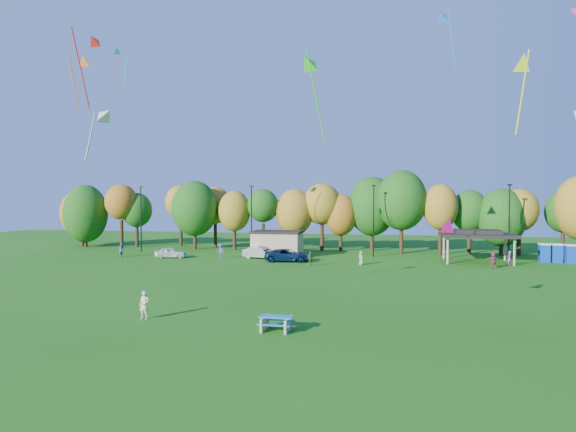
% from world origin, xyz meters
% --- Properties ---
extents(ground, '(160.00, 160.00, 0.00)m').
position_xyz_m(ground, '(0.00, 0.00, 0.00)').
color(ground, '#19600F').
rests_on(ground, ground).
extents(tree_line, '(93.57, 10.55, 11.15)m').
position_xyz_m(tree_line, '(-1.03, 45.51, 5.91)').
color(tree_line, black).
rests_on(tree_line, ground).
extents(lamp_posts, '(64.50, 0.25, 9.09)m').
position_xyz_m(lamp_posts, '(2.00, 40.00, 4.90)').
color(lamp_posts, black).
rests_on(lamp_posts, ground).
extents(utility_building, '(6.30, 4.30, 3.25)m').
position_xyz_m(utility_building, '(-10.00, 38.00, 1.64)').
color(utility_building, tan).
rests_on(utility_building, ground).
extents(pavilion, '(8.20, 6.20, 3.77)m').
position_xyz_m(pavilion, '(14.00, 37.00, 3.23)').
color(pavilion, tan).
rests_on(pavilion, ground).
extents(porta_potties, '(3.75, 1.84, 2.18)m').
position_xyz_m(porta_potties, '(22.91, 38.53, 1.10)').
color(porta_potties, '#0C3CA2').
rests_on(porta_potties, ground).
extents(picnic_table, '(1.92, 1.60, 0.82)m').
position_xyz_m(picnic_table, '(-1.56, 2.31, 0.48)').
color(picnic_table, tan).
rests_on(picnic_table, ground).
extents(kite_flyer, '(0.64, 0.42, 1.74)m').
position_xyz_m(kite_flyer, '(-10.10, 3.26, 0.87)').
color(kite_flyer, beige).
rests_on(kite_flyer, ground).
extents(car_a, '(4.10, 2.39, 1.31)m').
position_xyz_m(car_a, '(-22.52, 33.53, 0.66)').
color(car_a, white).
rests_on(car_a, ground).
extents(car_b, '(4.78, 2.63, 1.49)m').
position_xyz_m(car_b, '(-11.38, 35.17, 0.75)').
color(car_b, '#96969B').
rests_on(car_b, ground).
extents(car_c, '(5.66, 3.22, 1.49)m').
position_xyz_m(car_c, '(-7.54, 33.00, 0.74)').
color(car_c, '#0B2247').
rests_on(car_c, ground).
extents(car_d, '(4.67, 1.99, 1.34)m').
position_xyz_m(car_d, '(-8.20, 33.68, 0.67)').
color(car_d, black).
rests_on(car_d, ground).
extents(far_person_0, '(0.94, 0.93, 1.59)m').
position_xyz_m(far_person_0, '(-4.34, 29.73, 0.80)').
color(far_person_0, '#4B7044').
rests_on(far_person_0, ground).
extents(far_person_1, '(0.68, 0.70, 1.61)m').
position_xyz_m(far_person_1, '(16.99, 34.59, 0.81)').
color(far_person_1, '#AA55B5').
rests_on(far_person_1, ground).
extents(far_person_2, '(0.81, 0.91, 1.56)m').
position_xyz_m(far_person_2, '(1.05, 31.80, 0.78)').
color(far_person_2, '#81A370').
rests_on(far_person_2, ground).
extents(far_person_3, '(1.65, 0.74, 1.72)m').
position_xyz_m(far_person_3, '(14.92, 32.04, 0.86)').
color(far_person_3, '#943E54').
rests_on(far_person_3, ground).
extents(far_person_4, '(0.88, 1.01, 1.77)m').
position_xyz_m(far_person_4, '(-28.88, 32.99, 0.89)').
color(far_person_4, '#4B73A6').
rests_on(far_person_4, ground).
extents(far_person_5, '(1.34, 1.02, 1.83)m').
position_xyz_m(far_person_5, '(-16.22, 34.06, 0.92)').
color(far_person_5, '#4B4496').
rests_on(far_person_5, ground).
extents(kite_0, '(2.60, 4.21, 7.44)m').
position_xyz_m(kite_0, '(-1.99, 15.11, 18.15)').
color(kite_0, '#26D81C').
extents(kite_1, '(1.54, 1.69, 1.36)m').
position_xyz_m(kite_1, '(8.12, 8.30, 5.77)').
color(kite_1, '#FA0D80').
extents(kite_3, '(1.50, 3.29, 5.43)m').
position_xyz_m(kite_3, '(12.57, 9.39, 15.92)').
color(kite_3, '#F0FF1A').
extents(kite_4, '(1.79, 1.70, 1.45)m').
position_xyz_m(kite_4, '(17.58, 16.00, 20.98)').
color(kite_4, '#C7215C').
extents(kite_5, '(1.26, 3.22, 5.39)m').
position_xyz_m(kite_5, '(-23.93, 18.06, 20.33)').
color(kite_5, orange).
extents(kite_7, '(2.52, 3.74, 6.52)m').
position_xyz_m(kite_7, '(9.22, 29.36, 25.86)').
color(kite_7, '#2879FF').
extents(kite_9, '(1.19, 2.54, 4.27)m').
position_xyz_m(kite_9, '(-24.25, 24.64, 22.99)').
color(kite_9, '#0BAC93').
extents(kite_10, '(2.18, 1.45, 3.45)m').
position_xyz_m(kite_10, '(-12.29, 2.76, 12.43)').
color(kite_10, '#B5B5B5').
extents(kite_13, '(1.05, 3.54, 6.21)m').
position_xyz_m(kite_13, '(-18.49, 11.18, 19.69)').
color(kite_13, red).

